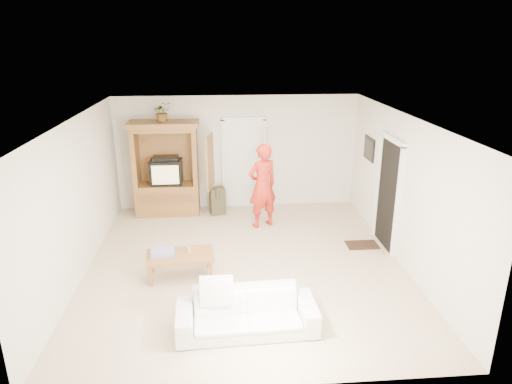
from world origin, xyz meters
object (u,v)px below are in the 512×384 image
Objects in this scene: man at (262,186)px; coffee_table at (180,257)px; sofa at (247,312)px; armoire at (168,175)px.

man is 1.55× the size of coffee_table.
man is at bearing 47.20° from coffee_table.
sofa is at bearing -62.67° from coffee_table.
coffee_table is (-1.57, -2.05, -0.54)m from man.
armoire reaches higher than sofa.
armoire is 1.17× the size of man.
coffee_table is (-1.01, 1.57, 0.08)m from sofa.
armoire is at bearing 105.73° from sofa.
armoire is 1.82× the size of coffee_table.
armoire reaches higher than man.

